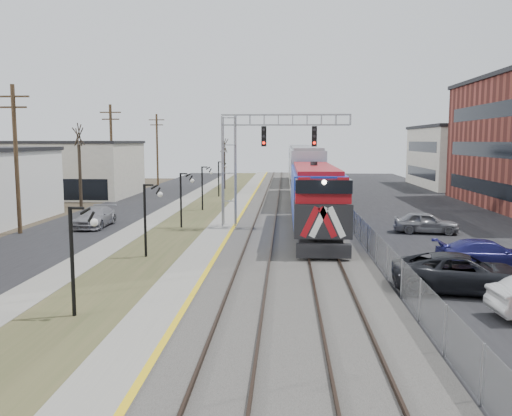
{
  "coord_description": "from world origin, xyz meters",
  "views": [
    {
      "loc": [
        3.55,
        -10.4,
        6.29
      ],
      "look_at": [
        1.91,
        19.24,
        2.6
      ],
      "focal_mm": 38.0,
      "sensor_mm": 36.0,
      "label": 1
    }
  ],
  "objects": [
    {
      "name": "car_lot_e",
      "position": [
        13.11,
        26.59,
        0.73
      ],
      "size": [
        4.53,
        2.38,
        1.47
      ],
      "primitive_type": "imported",
      "rotation": [
        0.0,
        0.0,
        1.42
      ],
      "color": "slate",
      "rests_on": "ground"
    },
    {
      "name": "sidewalk",
      "position": [
        -7.0,
        35.0,
        0.04
      ],
      "size": [
        2.0,
        120.0,
        0.08
      ],
      "primitive_type": "cube",
      "color": "gray",
      "rests_on": "ground"
    },
    {
      "name": "track_near",
      "position": [
        2.0,
        35.0,
        0.28
      ],
      "size": [
        1.58,
        120.0,
        0.15
      ],
      "color": "#2D2119",
      "rests_on": "ballast_bed"
    },
    {
      "name": "platform_edge",
      "position": [
        -0.12,
        35.0,
        0.24
      ],
      "size": [
        0.24,
        120.0,
        0.01
      ],
      "primitive_type": "cube",
      "color": "gold",
      "rests_on": "platform"
    },
    {
      "name": "train",
      "position": [
        5.5,
        49.86,
        2.88
      ],
      "size": [
        3.0,
        63.05,
        5.33
      ],
      "color": "#1634B5",
      "rests_on": "ground"
    },
    {
      "name": "track_far",
      "position": [
        5.5,
        35.0,
        0.28
      ],
      "size": [
        1.58,
        120.0,
        0.15
      ],
      "color": "#2D2119",
      "rests_on": "ballast_bed"
    },
    {
      "name": "parking_lot",
      "position": [
        16.0,
        35.0,
        0.02
      ],
      "size": [
        16.0,
        120.0,
        0.04
      ],
      "primitive_type": "cube",
      "color": "black",
      "rests_on": "ground"
    },
    {
      "name": "lampposts",
      "position": [
        -4.0,
        18.29,
        2.0
      ],
      "size": [
        0.14,
        62.14,
        4.0
      ],
      "color": "black",
      "rests_on": "ground"
    },
    {
      "name": "grass_median",
      "position": [
        -4.0,
        35.0,
        0.03
      ],
      "size": [
        4.0,
        120.0,
        0.06
      ],
      "primitive_type": "cube",
      "color": "#3D4524",
      "rests_on": "ground"
    },
    {
      "name": "fence",
      "position": [
        8.2,
        35.0,
        0.8
      ],
      "size": [
        0.04,
        120.0,
        1.6
      ],
      "primitive_type": "cube",
      "color": "gray",
      "rests_on": "ground"
    },
    {
      "name": "car_street_b",
      "position": [
        -10.36,
        28.05,
        0.73
      ],
      "size": [
        2.12,
        5.06,
        1.46
      ],
      "primitive_type": "imported",
      "rotation": [
        0.0,
        0.0,
        0.02
      ],
      "color": "gray",
      "rests_on": "ground"
    },
    {
      "name": "ballast_bed",
      "position": [
        4.0,
        35.0,
        0.1
      ],
      "size": [
        8.0,
        120.0,
        0.2
      ],
      "primitive_type": "cube",
      "color": "#595651",
      "rests_on": "ground"
    },
    {
      "name": "street_west",
      "position": [
        -11.5,
        35.0,
        0.02
      ],
      "size": [
        7.0,
        120.0,
        0.04
      ],
      "primitive_type": "cube",
      "color": "black",
      "rests_on": "ground"
    },
    {
      "name": "platform",
      "position": [
        -1.0,
        35.0,
        0.12
      ],
      "size": [
        2.0,
        120.0,
        0.24
      ],
      "primitive_type": "cube",
      "color": "gray",
      "rests_on": "ground"
    },
    {
      "name": "car_lot_c",
      "position": [
        10.9,
        11.97,
        0.8
      ],
      "size": [
        6.08,
        3.49,
        1.59
      ],
      "primitive_type": "imported",
      "rotation": [
        0.0,
        0.0,
        1.42
      ],
      "color": "black",
      "rests_on": "ground"
    },
    {
      "name": "signal_gantry",
      "position": [
        1.22,
        27.99,
        5.59
      ],
      "size": [
        9.0,
        1.07,
        8.15
      ],
      "color": "gray",
      "rests_on": "ground"
    },
    {
      "name": "car_lot_d",
      "position": [
        13.41,
        16.19,
        0.72
      ],
      "size": [
        5.09,
        2.36,
        1.44
      ],
      "primitive_type": "imported",
      "rotation": [
        0.0,
        0.0,
        1.64
      ],
      "color": "navy",
      "rests_on": "ground"
    },
    {
      "name": "utility_poles",
      "position": [
        -14.5,
        25.0,
        5.0
      ],
      "size": [
        0.28,
        80.28,
        10.0
      ],
      "color": "#4C3823",
      "rests_on": "ground"
    },
    {
      "name": "bare_trees",
      "position": [
        -12.66,
        38.91,
        2.7
      ],
      "size": [
        12.3,
        42.3,
        5.95
      ],
      "color": "#382D23",
      "rests_on": "ground"
    }
  ]
}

